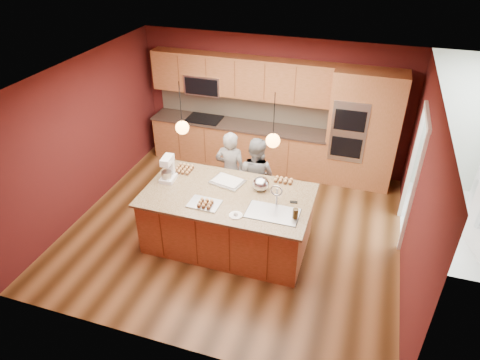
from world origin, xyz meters
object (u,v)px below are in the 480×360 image
(stand_mixer, at_px, (168,170))
(person_right, at_px, (256,177))
(island, at_px, (229,219))
(person_left, at_px, (231,171))
(mixing_bowl, at_px, (261,184))

(stand_mixer, bearing_deg, person_right, 31.22)
(island, distance_m, stand_mixer, 1.25)
(person_left, relative_size, stand_mixer, 3.67)
(island, relative_size, mixing_bowl, 9.92)
(island, bearing_deg, person_left, 107.01)
(island, xyz_separation_m, person_right, (0.16, 0.99, 0.25))
(stand_mixer, height_order, mixing_bowl, stand_mixer)
(island, relative_size, person_left, 1.71)
(stand_mixer, bearing_deg, mixing_bowl, 2.41)
(person_right, height_order, mixing_bowl, person_right)
(island, xyz_separation_m, mixing_bowl, (0.44, 0.29, 0.58))
(stand_mixer, bearing_deg, island, -10.37)
(person_right, bearing_deg, stand_mixer, 47.39)
(island, relative_size, person_right, 1.77)
(mixing_bowl, bearing_deg, island, -146.62)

